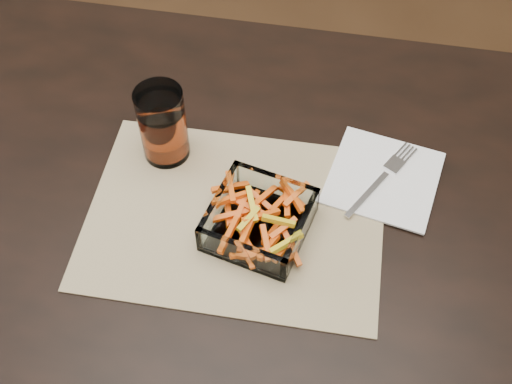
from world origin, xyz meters
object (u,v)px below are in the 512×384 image
dining_table (245,244)px  tumbler (163,126)px  glass_bowl (259,221)px  fork (383,177)px

dining_table → tumbler: bearing=146.1°
glass_bowl → tumbler: tumbler is taller
glass_bowl → dining_table: bearing=138.9°
fork → glass_bowl: bearing=-114.1°
glass_bowl → fork: size_ratio=0.99×
dining_table → glass_bowl: glass_bowl is taller
glass_bowl → tumbler: 0.22m
dining_table → fork: bearing=27.0°
glass_bowl → fork: 0.22m
fork → dining_table: bearing=-123.1°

